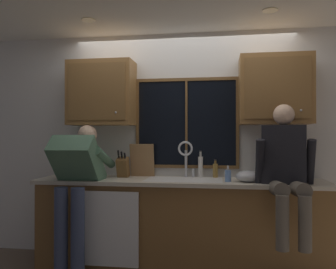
{
  "coord_description": "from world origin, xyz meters",
  "views": [
    {
      "loc": [
        0.42,
        -3.91,
        1.37
      ],
      "look_at": [
        -0.12,
        -0.3,
        1.39
      ],
      "focal_mm": 36.97,
      "sensor_mm": 36.0,
      "label": 1
    }
  ],
  "objects_px": {
    "bottle_tall_clear": "(215,170)",
    "mixing_bowl": "(248,176)",
    "knife_block": "(123,167)",
    "cutting_board": "(142,160)",
    "person_sitting_on_counter": "(286,165)",
    "soap_dispenser": "(228,175)",
    "bottle_green_glass": "(201,166)",
    "person_standing": "(77,179)"
  },
  "relations": [
    {
      "from": "person_standing",
      "to": "knife_block",
      "type": "distance_m",
      "value": 0.55
    },
    {
      "from": "person_standing",
      "to": "cutting_board",
      "type": "distance_m",
      "value": 0.77
    },
    {
      "from": "soap_dispenser",
      "to": "bottle_tall_clear",
      "type": "relative_size",
      "value": 0.82
    },
    {
      "from": "person_standing",
      "to": "person_sitting_on_counter",
      "type": "bearing_deg",
      "value": 0.41
    },
    {
      "from": "soap_dispenser",
      "to": "person_sitting_on_counter",
      "type": "bearing_deg",
      "value": -16.84
    },
    {
      "from": "bottle_tall_clear",
      "to": "knife_block",
      "type": "bearing_deg",
      "value": -173.29
    },
    {
      "from": "bottle_green_glass",
      "to": "bottle_tall_clear",
      "type": "bearing_deg",
      "value": -0.65
    },
    {
      "from": "person_sitting_on_counter",
      "to": "bottle_tall_clear",
      "type": "bearing_deg",
      "value": 142.83
    },
    {
      "from": "person_sitting_on_counter",
      "to": "bottle_tall_clear",
      "type": "xyz_separation_m",
      "value": [
        -0.66,
        0.5,
        -0.1
      ]
    },
    {
      "from": "person_standing",
      "to": "bottle_green_glass",
      "type": "bearing_deg",
      "value": 22.8
    },
    {
      "from": "person_standing",
      "to": "soap_dispenser",
      "type": "relative_size",
      "value": 9.11
    },
    {
      "from": "cutting_board",
      "to": "bottle_green_glass",
      "type": "relative_size",
      "value": 1.26
    },
    {
      "from": "cutting_board",
      "to": "soap_dispenser",
      "type": "relative_size",
      "value": 2.27
    },
    {
      "from": "knife_block",
      "to": "person_standing",
      "type": "bearing_deg",
      "value": -133.28
    },
    {
      "from": "knife_block",
      "to": "mixing_bowl",
      "type": "distance_m",
      "value": 1.35
    },
    {
      "from": "person_standing",
      "to": "bottle_tall_clear",
      "type": "distance_m",
      "value": 1.48
    },
    {
      "from": "soap_dispenser",
      "to": "bottle_green_glass",
      "type": "distance_m",
      "value": 0.45
    },
    {
      "from": "person_sitting_on_counter",
      "to": "knife_block",
      "type": "relative_size",
      "value": 3.92
    },
    {
      "from": "mixing_bowl",
      "to": "bottle_tall_clear",
      "type": "bearing_deg",
      "value": 136.04
    },
    {
      "from": "cutting_board",
      "to": "knife_block",
      "type": "bearing_deg",
      "value": -151.79
    },
    {
      "from": "person_sitting_on_counter",
      "to": "person_standing",
      "type": "bearing_deg",
      "value": -179.59
    },
    {
      "from": "person_sitting_on_counter",
      "to": "knife_block",
      "type": "xyz_separation_m",
      "value": [
        -1.67,
        0.38,
        -0.08
      ]
    },
    {
      "from": "person_standing",
      "to": "bottle_green_glass",
      "type": "height_order",
      "value": "person_standing"
    },
    {
      "from": "mixing_bowl",
      "to": "person_standing",
      "type": "bearing_deg",
      "value": -173.32
    },
    {
      "from": "knife_block",
      "to": "mixing_bowl",
      "type": "xyz_separation_m",
      "value": [
        1.34,
        -0.19,
        -0.06
      ]
    },
    {
      "from": "person_sitting_on_counter",
      "to": "cutting_board",
      "type": "xyz_separation_m",
      "value": [
        -1.48,
        0.48,
        -0.0
      ]
    },
    {
      "from": "bottle_tall_clear",
      "to": "cutting_board",
      "type": "bearing_deg",
      "value": -178.93
    },
    {
      "from": "soap_dispenser",
      "to": "bottle_tall_clear",
      "type": "xyz_separation_m",
      "value": [
        -0.13,
        0.34,
        0.02
      ]
    },
    {
      "from": "person_sitting_on_counter",
      "to": "knife_block",
      "type": "bearing_deg",
      "value": 167.27
    },
    {
      "from": "person_standing",
      "to": "soap_dispenser",
      "type": "distance_m",
      "value": 1.52
    },
    {
      "from": "person_standing",
      "to": "mixing_bowl",
      "type": "xyz_separation_m",
      "value": [
        1.71,
        0.2,
        0.03
      ]
    },
    {
      "from": "cutting_board",
      "to": "bottle_tall_clear",
      "type": "xyz_separation_m",
      "value": [
        0.82,
        0.02,
        -0.1
      ]
    },
    {
      "from": "person_standing",
      "to": "person_sitting_on_counter",
      "type": "distance_m",
      "value": 2.05
    },
    {
      "from": "person_sitting_on_counter",
      "to": "soap_dispenser",
      "type": "relative_size",
      "value": 7.66
    },
    {
      "from": "person_standing",
      "to": "knife_block",
      "type": "height_order",
      "value": "person_standing"
    },
    {
      "from": "bottle_tall_clear",
      "to": "mixing_bowl",
      "type": "bearing_deg",
      "value": -43.96
    },
    {
      "from": "bottle_tall_clear",
      "to": "soap_dispenser",
      "type": "bearing_deg",
      "value": -69.15
    },
    {
      "from": "person_standing",
      "to": "cutting_board",
      "type": "xyz_separation_m",
      "value": [
        0.56,
        0.5,
        0.16
      ]
    },
    {
      "from": "cutting_board",
      "to": "person_sitting_on_counter",
      "type": "bearing_deg",
      "value": -18.07
    },
    {
      "from": "person_sitting_on_counter",
      "to": "cutting_board",
      "type": "bearing_deg",
      "value": 161.93
    },
    {
      "from": "knife_block",
      "to": "bottle_tall_clear",
      "type": "bearing_deg",
      "value": 6.71
    },
    {
      "from": "knife_block",
      "to": "cutting_board",
      "type": "xyz_separation_m",
      "value": [
        0.19,
        0.1,
        0.07
      ]
    }
  ]
}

